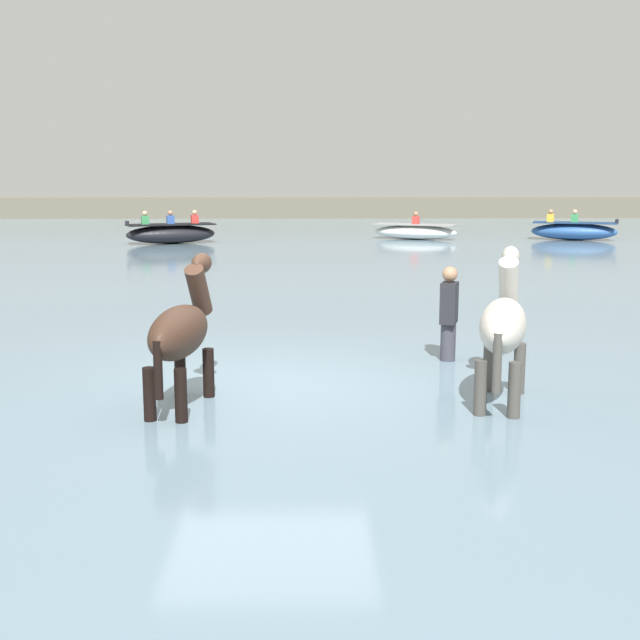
% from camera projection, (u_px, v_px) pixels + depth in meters
% --- Properties ---
extents(ground_plane, '(120.00, 120.00, 0.00)m').
position_uv_depth(ground_plane, '(270.00, 416.00, 9.53)').
color(ground_plane, '#756B56').
extents(water_surface, '(90.00, 90.00, 0.38)m').
position_uv_depth(water_surface, '(288.00, 286.00, 19.34)').
color(water_surface, slate).
rests_on(water_surface, ground).
extents(horse_lead_dark_bay, '(0.69, 1.79, 1.94)m').
position_uv_depth(horse_lead_dark_bay, '(181.00, 335.00, 8.47)').
color(horse_lead_dark_bay, '#382319').
rests_on(horse_lead_dark_bay, ground).
extents(horse_trailing_pinto, '(0.88, 1.84, 2.00)m').
position_uv_depth(horse_trailing_pinto, '(503.00, 329.00, 8.63)').
color(horse_trailing_pinto, beige).
rests_on(horse_trailing_pinto, ground).
extents(boat_near_port, '(3.37, 2.10, 1.16)m').
position_uv_depth(boat_near_port, '(574.00, 231.00, 30.80)').
color(boat_near_port, '#28518E').
rests_on(boat_near_port, water_surface).
extents(boat_mid_outer, '(3.38, 2.22, 1.06)m').
position_uv_depth(boat_mid_outer, '(415.00, 232.00, 31.15)').
color(boat_mid_outer, silver).
rests_on(boat_mid_outer, water_surface).
extents(boat_near_starboard, '(3.45, 2.29, 1.19)m').
position_uv_depth(boat_near_starboard, '(171.00, 233.00, 29.19)').
color(boat_near_starboard, black).
rests_on(boat_near_starboard, water_surface).
extents(person_wading_mid, '(0.29, 0.37, 1.63)m').
position_uv_depth(person_wading_mid, '(449.00, 324.00, 10.65)').
color(person_wading_mid, '#383842').
rests_on(person_wading_mid, ground).
extents(far_shoreline, '(80.00, 2.40, 1.58)m').
position_uv_depth(far_shoreline, '(298.00, 210.00, 47.35)').
color(far_shoreline, '#605B4C').
rests_on(far_shoreline, ground).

